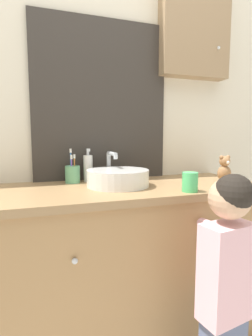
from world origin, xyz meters
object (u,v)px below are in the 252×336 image
teddy_bear (224,169)px  drinking_cup (190,182)px  soap_dispenser (88,168)px  child_figure (226,273)px  toothbrush_holder (73,174)px  sink_basin (118,177)px

teddy_bear → drinking_cup: (-0.35, -0.20, -0.02)m
teddy_bear → drinking_cup: bearing=-150.2°
soap_dispenser → child_figure: (0.40, -0.69, -0.34)m
soap_dispenser → drinking_cup: size_ratio=2.07×
soap_dispenser → child_figure: bearing=-60.3°
toothbrush_holder → child_figure: toothbrush_holder is taller
sink_basin → soap_dispenser: (-0.12, 0.19, 0.03)m
soap_dispenser → toothbrush_holder: bearing=-165.3°
sink_basin → teddy_bear: 0.63m
soap_dispenser → child_figure: size_ratio=0.20×
soap_dispenser → teddy_bear: soap_dispenser is taller
child_figure → teddy_bear: size_ratio=6.28×
child_figure → soap_dispenser: bearing=119.7°
toothbrush_holder → soap_dispenser: (0.09, 0.02, 0.03)m
sink_basin → teddy_bear: bearing=-3.6°
teddy_bear → soap_dispenser: bearing=162.7°
toothbrush_holder → teddy_bear: toothbrush_holder is taller
child_figure → toothbrush_holder: bearing=126.0°
soap_dispenser → teddy_bear: bearing=-17.3°
toothbrush_holder → soap_dispenser: 0.10m
toothbrush_holder → drinking_cup: size_ratio=2.08×
drinking_cup → sink_basin: bearing=138.7°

